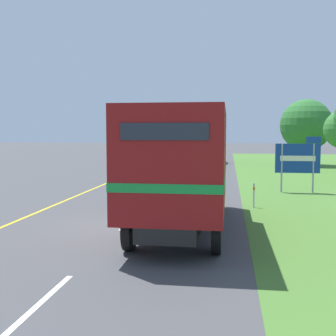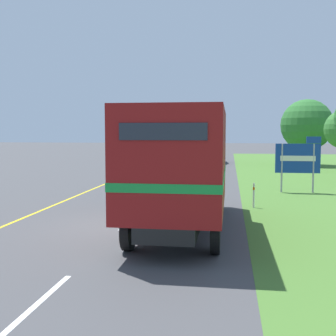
# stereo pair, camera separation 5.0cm
# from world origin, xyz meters

# --- Properties ---
(ground_plane) EXTENTS (200.00, 200.00, 0.00)m
(ground_plane) POSITION_xyz_m (0.00, 0.00, 0.00)
(ground_plane) COLOR #444447
(edge_line_yellow) EXTENTS (0.12, 62.57, 0.01)m
(edge_line_yellow) POSITION_xyz_m (-3.70, 13.74, 0.00)
(edge_line_yellow) COLOR yellow
(edge_line_yellow) RESTS_ON ground
(centre_dash_nearest) EXTENTS (0.12, 2.60, 0.01)m
(centre_dash_nearest) POSITION_xyz_m (0.00, -5.95, 0.00)
(centre_dash_nearest) COLOR white
(centre_dash_nearest) RESTS_ON ground
(centre_dash_near) EXTENTS (0.12, 2.60, 0.01)m
(centre_dash_near) POSITION_xyz_m (0.00, 0.65, 0.00)
(centre_dash_near) COLOR white
(centre_dash_near) RESTS_ON ground
(centre_dash_mid_a) EXTENTS (0.12, 2.60, 0.01)m
(centre_dash_mid_a) POSITION_xyz_m (0.00, 7.25, 0.00)
(centre_dash_mid_a) COLOR white
(centre_dash_mid_a) RESTS_ON ground
(centre_dash_mid_b) EXTENTS (0.12, 2.60, 0.01)m
(centre_dash_mid_b) POSITION_xyz_m (0.00, 13.85, 0.00)
(centre_dash_mid_b) COLOR white
(centre_dash_mid_b) RESTS_ON ground
(centre_dash_far) EXTENTS (0.12, 2.60, 0.01)m
(centre_dash_far) POSITION_xyz_m (0.00, 20.45, 0.00)
(centre_dash_far) COLOR white
(centre_dash_far) RESTS_ON ground
(centre_dash_farthest) EXTENTS (0.12, 2.60, 0.01)m
(centre_dash_farthest) POSITION_xyz_m (0.00, 27.05, 0.00)
(centre_dash_farthest) COLOR white
(centre_dash_farthest) RESTS_ON ground
(horse_trailer_truck) EXTENTS (2.49, 7.95, 3.51)m
(horse_trailer_truck) POSITION_xyz_m (1.82, -0.27, 1.96)
(horse_trailer_truck) COLOR black
(horse_trailer_truck) RESTS_ON ground
(lead_car_white) EXTENTS (1.80, 4.07, 2.07)m
(lead_car_white) POSITION_xyz_m (-1.94, 14.28, 1.03)
(lead_car_white) COLOR black
(lead_car_white) RESTS_ON ground
(lead_car_blue_ahead) EXTENTS (1.80, 4.21, 2.01)m
(lead_car_blue_ahead) POSITION_xyz_m (1.65, 27.46, 1.01)
(lead_car_blue_ahead) COLOR black
(lead_car_blue_ahead) RESTS_ON ground
(highway_sign) EXTENTS (2.10, 0.09, 2.69)m
(highway_sign) POSITION_xyz_m (6.47, 8.25, 1.62)
(highway_sign) COLOR #9E9EA3
(highway_sign) RESTS_ON ground
(roadside_tree_far) EXTENTS (4.46, 4.46, 5.75)m
(roadside_tree_far) POSITION_xyz_m (9.79, 25.50, 3.51)
(roadside_tree_far) COLOR brown
(roadside_tree_far) RESTS_ON ground
(delineator_post) EXTENTS (0.08, 0.08, 0.95)m
(delineator_post) POSITION_xyz_m (4.13, 3.78, 0.51)
(delineator_post) COLOR white
(delineator_post) RESTS_ON ground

